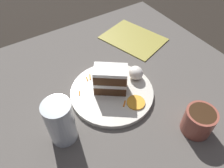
{
  "coord_description": "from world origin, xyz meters",
  "views": [
    {
      "loc": [
        -0.34,
        0.27,
        0.57
      ],
      "look_at": [
        0.04,
        0.02,
        0.07
      ],
      "focal_mm": 35.0,
      "sensor_mm": 36.0,
      "label": 1
    }
  ],
  "objects": [
    {
      "name": "dining_table",
      "position": [
        0.0,
        0.0,
        0.01
      ],
      "size": [
        0.96,
        0.9,
        0.03
      ],
      "primitive_type": "cube",
      "color": "#56514C",
      "rests_on": "ground"
    },
    {
      "name": "menu_card",
      "position": [
        0.25,
        -0.21,
        0.03
      ],
      "size": [
        0.28,
        0.24,
        0.0
      ],
      "primitive_type": "cube",
      "rotation": [
        0.0,
        0.0,
        5.02
      ],
      "color": "#9E933D",
      "rests_on": "dining_table"
    },
    {
      "name": "plate",
      "position": [
        0.04,
        0.02,
        0.03
      ],
      "size": [
        0.26,
        0.26,
        0.02
      ],
      "primitive_type": "cylinder",
      "color": "silver",
      "rests_on": "dining_table"
    },
    {
      "name": "carrot_shreds_scatter",
      "position": [
        0.1,
        0.05,
        0.04
      ],
      "size": [
        0.18,
        0.11,
        0.0
      ],
      "color": "orange",
      "rests_on": "plate"
    },
    {
      "name": "cream_dollop",
      "position": [
        0.05,
        -0.08,
        0.06
      ],
      "size": [
        0.05,
        0.05,
        0.04
      ],
      "primitive_type": "ellipsoid",
      "color": "white",
      "rests_on": "plate"
    },
    {
      "name": "ground_plane",
      "position": [
        0.0,
        0.0,
        0.0
      ],
      "size": [
        6.0,
        6.0,
        0.0
      ],
      "primitive_type": "plane",
      "color": "black",
      "rests_on": "ground"
    },
    {
      "name": "coffee_mug",
      "position": [
        -0.19,
        -0.11,
        0.07
      ],
      "size": [
        0.08,
        0.08,
        0.08
      ],
      "color": "#994C3D",
      "rests_on": "dining_table"
    },
    {
      "name": "cake_slice",
      "position": [
        0.05,
        0.02,
        0.09
      ],
      "size": [
        0.1,
        0.11,
        0.09
      ],
      "rotation": [
        0.0,
        0.0,
        2.51
      ],
      "color": "#4C2D19",
      "rests_on": "plate"
    },
    {
      "name": "orange_garnish",
      "position": [
        -0.04,
        -0.01,
        0.04
      ],
      "size": [
        0.06,
        0.06,
        0.01
      ],
      "primitive_type": "cylinder",
      "color": "orange",
      "rests_on": "plate"
    },
    {
      "name": "drinking_glass",
      "position": [
        -0.01,
        0.21,
        0.09
      ],
      "size": [
        0.07,
        0.07,
        0.14
      ],
      "color": "silver",
      "rests_on": "dining_table"
    }
  ]
}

